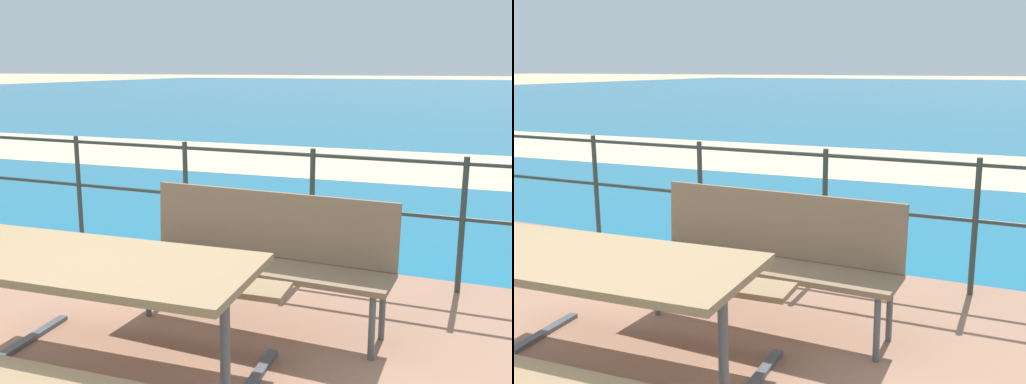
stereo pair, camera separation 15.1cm
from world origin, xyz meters
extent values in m
cube|color=#196B8E|center=(0.00, 40.00, 0.01)|extent=(90.00, 90.00, 0.01)
cube|color=beige|center=(0.00, 8.58, 0.01)|extent=(54.10, 5.86, 0.01)
cube|color=#8C704C|center=(0.08, 0.10, 0.81)|extent=(1.79, 0.85, 0.04)
cube|color=#8C704C|center=(0.05, 0.74, 0.52)|extent=(1.76, 0.35, 0.04)
cylinder|color=#4C5156|center=(0.83, 0.14, 0.43)|extent=(0.05, 0.05, 0.75)
cube|color=#7A6047|center=(0.58, 1.23, 0.49)|extent=(1.73, 0.45, 0.04)
cube|color=#7A6047|center=(0.59, 1.41, 0.73)|extent=(1.72, 0.11, 0.44)
cylinder|color=#4C5156|center=(-0.20, 1.10, 0.27)|extent=(0.04, 0.04, 0.43)
cylinder|color=#4C5156|center=(-0.20, 1.40, 0.27)|extent=(0.04, 0.04, 0.43)
cylinder|color=#4C5156|center=(1.36, 1.05, 0.27)|extent=(0.04, 0.04, 0.43)
cylinder|color=#4C5156|center=(1.37, 1.35, 0.27)|extent=(0.04, 0.04, 0.43)
cylinder|color=#2D3833|center=(-1.77, 2.37, 0.59)|extent=(0.04, 0.04, 1.06)
cylinder|color=#2D3833|center=(-0.59, 2.37, 0.59)|extent=(0.04, 0.04, 1.06)
cylinder|color=#2D3833|center=(0.59, 2.37, 0.59)|extent=(0.04, 0.04, 1.06)
cylinder|color=#2D3833|center=(1.77, 2.37, 0.59)|extent=(0.04, 0.04, 1.06)
cylinder|color=#2D3833|center=(0.00, 2.37, 1.06)|extent=(5.90, 0.03, 0.03)
cylinder|color=#2D3833|center=(0.00, 2.37, 0.64)|extent=(5.90, 0.03, 0.03)
camera|label=1|loc=(1.92, -2.18, 1.77)|focal=41.22mm
camera|label=2|loc=(2.06, -2.12, 1.77)|focal=41.22mm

